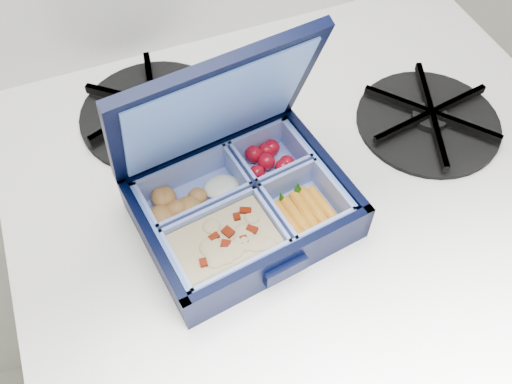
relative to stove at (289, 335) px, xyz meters
name	(u,v)px	position (x,y,z in m)	size (l,w,h in m)	color
stove	(289,335)	(0.00, 0.00, 0.00)	(0.66, 0.66, 0.99)	silver
bento_box	(243,208)	(-0.09, -0.03, 0.52)	(0.20, 0.16, 0.05)	black
burner_grate	(430,116)	(0.16, 0.02, 0.51)	(0.17, 0.17, 0.02)	black
burner_grate_rear	(155,109)	(-0.14, 0.15, 0.51)	(0.18, 0.18, 0.02)	black
fork	(248,116)	(-0.03, 0.11, 0.50)	(0.02, 0.18, 0.01)	silver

